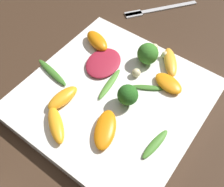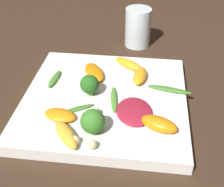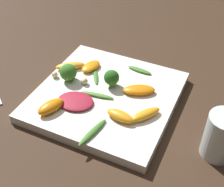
# 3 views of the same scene
# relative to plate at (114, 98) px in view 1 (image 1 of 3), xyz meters

# --- Properties ---
(ground_plane) EXTENTS (2.40, 2.40, 0.00)m
(ground_plane) POSITION_rel_plate_xyz_m (0.00, 0.00, -0.01)
(ground_plane) COLOR #382619
(plate) EXTENTS (0.31, 0.31, 0.02)m
(plate) POSITION_rel_plate_xyz_m (0.00, 0.00, 0.00)
(plate) COLOR white
(plate) RESTS_ON ground_plane
(fork) EXTENTS (0.12, 0.16, 0.01)m
(fork) POSITION_rel_plate_xyz_m (-0.08, 0.27, -0.01)
(fork) COLOR #B2B2B7
(fork) RESTS_ON ground_plane
(radicchio_leaf_0) EXTENTS (0.08, 0.09, 0.01)m
(radicchio_leaf_0) POSITION_rel_plate_xyz_m (-0.06, 0.05, 0.02)
(radicchio_leaf_0) COLOR maroon
(radicchio_leaf_0) RESTS_ON plate
(orange_segment_0) EXTENTS (0.07, 0.05, 0.02)m
(orange_segment_0) POSITION_rel_plate_xyz_m (-0.10, 0.08, 0.02)
(orange_segment_0) COLOR orange
(orange_segment_0) RESTS_ON plate
(orange_segment_1) EXTENTS (0.06, 0.08, 0.02)m
(orange_segment_1) POSITION_rel_plate_xyz_m (0.03, -0.07, 0.02)
(orange_segment_1) COLOR orange
(orange_segment_1) RESTS_ON plate
(orange_segment_2) EXTENTS (0.06, 0.05, 0.01)m
(orange_segment_2) POSITION_rel_plate_xyz_m (0.07, 0.08, 0.02)
(orange_segment_2) COLOR orange
(orange_segment_2) RESTS_ON plate
(orange_segment_3) EXTENTS (0.06, 0.07, 0.02)m
(orange_segment_3) POSITION_rel_plate_xyz_m (0.05, 0.12, 0.02)
(orange_segment_3) COLOR #FCAD33
(orange_segment_3) RESTS_ON plate
(orange_segment_4) EXTENTS (0.03, 0.07, 0.02)m
(orange_segment_4) POSITION_rel_plate_xyz_m (-0.06, -0.06, 0.02)
(orange_segment_4) COLOR orange
(orange_segment_4) RESTS_ON plate
(orange_segment_5) EXTENTS (0.07, 0.06, 0.02)m
(orange_segment_5) POSITION_rel_plate_xyz_m (-0.04, -0.11, 0.02)
(orange_segment_5) COLOR orange
(orange_segment_5) RESTS_ON plate
(broccoli_floret_0) EXTENTS (0.04, 0.04, 0.04)m
(broccoli_floret_0) POSITION_rel_plate_xyz_m (0.03, -0.00, 0.03)
(broccoli_floret_0) COLOR #7A9E51
(broccoli_floret_0) RESTS_ON plate
(broccoli_floret_1) EXTENTS (0.04, 0.04, 0.04)m
(broccoli_floret_1) POSITION_rel_plate_xyz_m (0.01, 0.10, 0.03)
(broccoli_floret_1) COLOR #7A9E51
(broccoli_floret_1) RESTS_ON plate
(arugula_sprig_0) EXTENTS (0.02, 0.08, 0.01)m
(arugula_sprig_0) POSITION_rel_plate_xyz_m (-0.02, 0.01, 0.01)
(arugula_sprig_0) COLOR #518E33
(arugula_sprig_0) RESTS_ON plate
(arugula_sprig_1) EXTENTS (0.06, 0.04, 0.00)m
(arugula_sprig_1) POSITION_rel_plate_xyz_m (0.04, 0.05, 0.01)
(arugula_sprig_1) COLOR #3D7528
(arugula_sprig_1) RESTS_ON plate
(arugula_sprig_2) EXTENTS (0.02, 0.06, 0.01)m
(arugula_sprig_2) POSITION_rel_plate_xyz_m (0.11, -0.04, 0.01)
(arugula_sprig_2) COLOR #47842D
(arugula_sprig_2) RESTS_ON plate
(arugula_sprig_3) EXTENTS (0.09, 0.03, 0.01)m
(arugula_sprig_3) POSITION_rel_plate_xyz_m (-0.12, -0.03, 0.02)
(arugula_sprig_3) COLOR #3D7528
(arugula_sprig_3) RESTS_ON plate
(macadamia_nut_0) EXTENTS (0.02, 0.02, 0.02)m
(macadamia_nut_0) POSITION_rel_plate_xyz_m (0.01, 0.06, 0.02)
(macadamia_nut_0) COLOR beige
(macadamia_nut_0) RESTS_ON plate
(macadamia_nut_1) EXTENTS (0.02, 0.02, 0.02)m
(macadamia_nut_1) POSITION_rel_plate_xyz_m (0.00, 0.14, 0.02)
(macadamia_nut_1) COLOR beige
(macadamia_nut_1) RESTS_ON plate
(macadamia_nut_2) EXTENTS (0.02, 0.02, 0.02)m
(macadamia_nut_2) POSITION_rel_plate_xyz_m (0.03, 0.13, 0.02)
(macadamia_nut_2) COLOR beige
(macadamia_nut_2) RESTS_ON plate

